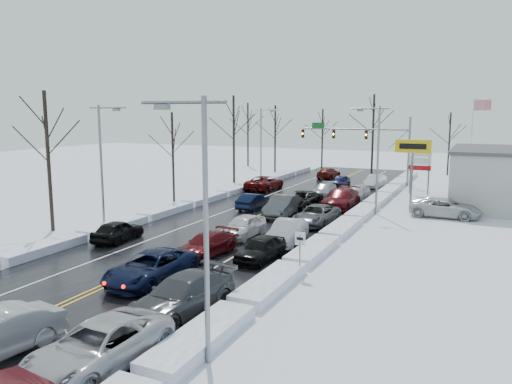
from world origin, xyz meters
The scene contains 43 objects.
ground centered at (0.00, 0.00, 0.00)m, with size 160.00×160.00×0.00m, color silver.
road_surface centered at (0.00, 2.00, 0.01)m, with size 14.00×84.00×0.01m, color black.
snow_bank_left centered at (-7.60, 2.00, 0.00)m, with size 1.62×72.00×0.56m, color white.
snow_bank_right centered at (7.60, 2.00, 0.00)m, with size 1.62×72.00×0.56m, color white.
traffic_signal_mast centered at (3.45, 27.99, 5.48)m, with size 13.28×0.39×8.00m.
tires_plus_sign centered at (10.50, 15.99, 4.99)m, with size 3.20×0.34×6.00m.
used_vehicles_sign centered at (10.50, 22.00, 3.32)m, with size 2.20×0.22×4.65m.
speed_limit_sign centered at (8.20, -8.00, 1.63)m, with size 0.55×0.09×2.35m.
flagpole centered at (15.17, 30.00, 5.93)m, with size 1.87×1.20×10.00m.
streetlight_se centered at (8.30, -18.00, 5.31)m, with size 3.20×0.25×9.00m.
streetlight_ne centered at (8.30, 10.00, 5.31)m, with size 3.20×0.25×9.00m.
streetlight_sw centered at (-8.30, -4.00, 5.31)m, with size 3.20×0.25×9.00m.
streetlight_nw centered at (-8.30, 24.00, 5.31)m, with size 3.20×0.25×9.00m.
tree_left_b centered at (-11.50, -6.00, 6.99)m, with size 4.00×4.00×10.00m.
tree_left_c centered at (-10.50, 8.00, 5.94)m, with size 3.40×3.40×8.50m.
tree_left_d centered at (-11.20, 22.00, 7.33)m, with size 4.20×4.20×10.50m.
tree_left_e centered at (-10.80, 34.00, 6.64)m, with size 3.80×3.80×9.50m.
tree_far_a centered at (-18.00, 40.00, 6.99)m, with size 4.00×4.00×10.00m.
tree_far_b centered at (-6.00, 41.00, 6.29)m, with size 3.60×3.60×9.00m.
tree_far_c centered at (2.00, 39.00, 7.68)m, with size 4.40×4.40×11.00m.
tree_far_d centered at (12.00, 40.50, 5.94)m, with size 3.40×3.40×8.50m.
queued_car_2 centered at (1.75, -12.11, 0.00)m, with size 2.56×5.56×1.55m, color black.
queued_car_3 centered at (1.87, -6.84, 0.00)m, with size 1.90×4.66×1.35m, color #4B0A0D.
queued_car_4 centered at (1.85, -1.83, 0.00)m, with size 1.80×4.46×1.52m, color silver.
queued_car_5 centered at (1.68, 5.74, 0.00)m, with size 1.82×5.20×1.71m, color #404346.
queued_car_6 centered at (1.88, 9.77, 0.00)m, with size 2.52×5.46×1.52m, color black.
queued_car_7 centered at (1.92, 16.61, 0.00)m, with size 1.89×4.66×1.35m, color gray.
queued_car_8 centered at (1.79, 23.23, 0.00)m, with size 1.67×4.16×1.42m, color black.
queued_car_10 centered at (5.38, -19.87, 0.00)m, with size 2.58×5.60×1.56m, color #ACAFB4.
queued_car_11 centered at (5.37, -14.80, 0.00)m, with size 2.27×5.59×1.62m, color #393A3D.
queued_car_12 centered at (5.20, -6.37, 0.00)m, with size 1.68×4.18×1.43m, color black.
queued_car_13 centered at (5.23, -2.22, 0.00)m, with size 1.64×4.70×1.55m, color #A8ACB0.
queued_car_14 centered at (5.19, 4.01, 0.00)m, with size 2.43×5.27×1.46m, color #434548.
queued_car_15 centered at (5.10, 11.44, 0.00)m, with size 2.36×5.81×1.69m, color #4F0A10.
queued_car_16 centered at (5.43, 16.40, 0.00)m, with size 1.72×4.26×1.45m, color silver.
queued_car_17 centered at (5.33, 25.07, 0.00)m, with size 1.53×4.39×1.45m, color silver.
oncoming_car_0 centered at (-1.83, 7.60, 0.00)m, with size 1.47×4.21×1.39m, color black.
oncoming_car_1 centered at (-5.34, 18.00, 0.00)m, with size 2.63×5.71×1.59m, color #520B0B.
oncoming_car_2 centered at (-1.85, 30.68, 0.00)m, with size 1.92×4.72×1.37m, color #480E09.
oncoming_car_3 centered at (-5.24, -6.34, 0.00)m, with size 1.69×4.20×1.43m, color black.
parked_car_0 centered at (13.92, 10.98, 0.00)m, with size 2.58×5.59×1.55m, color silver.
parked_car_1 centered at (17.14, 14.93, 0.00)m, with size 2.09×5.15×1.49m, color #3A3C3E.
parked_car_2 centered at (15.05, 22.64, 0.00)m, with size 1.83×4.55×1.55m, color black.
Camera 1 is at (16.70, -31.79, 8.47)m, focal length 35.00 mm.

